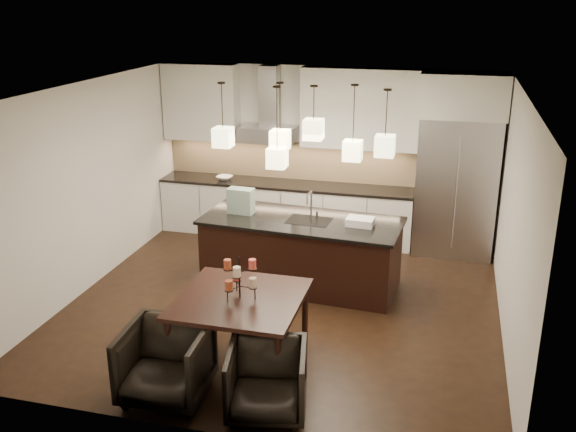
% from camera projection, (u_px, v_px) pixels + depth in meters
% --- Properties ---
extents(floor, '(5.50, 5.50, 0.02)m').
position_uv_depth(floor, '(284.00, 303.00, 8.50)').
color(floor, black).
rests_on(floor, ground).
extents(ceiling, '(5.50, 5.50, 0.02)m').
position_uv_depth(ceiling, '(284.00, 89.00, 7.58)').
color(ceiling, white).
rests_on(ceiling, wall_back).
extents(wall_back, '(5.50, 0.02, 2.80)m').
position_uv_depth(wall_back, '(327.00, 152.00, 10.57)').
color(wall_back, silver).
rests_on(wall_back, ground).
extents(wall_front, '(5.50, 0.02, 2.80)m').
position_uv_depth(wall_front, '(202.00, 298.00, 5.52)').
color(wall_front, silver).
rests_on(wall_front, ground).
extents(wall_left, '(0.02, 5.50, 2.80)m').
position_uv_depth(wall_left, '(88.00, 187.00, 8.69)').
color(wall_left, silver).
rests_on(wall_left, ground).
extents(wall_right, '(0.02, 5.50, 2.80)m').
position_uv_depth(wall_right, '(515.00, 221.00, 7.39)').
color(wall_right, silver).
rests_on(wall_right, ground).
extents(refrigerator, '(1.20, 0.72, 2.15)m').
position_uv_depth(refrigerator, '(456.00, 187.00, 9.83)').
color(refrigerator, '#B7B7BA').
rests_on(refrigerator, floor).
extents(fridge_panel, '(1.26, 0.72, 0.65)m').
position_uv_depth(fridge_panel, '(464.00, 95.00, 9.37)').
color(fridge_panel, silver).
rests_on(fridge_panel, refrigerator).
extents(lower_cabinets, '(4.21, 0.62, 0.88)m').
position_uv_depth(lower_cabinets, '(285.00, 211.00, 10.73)').
color(lower_cabinets, silver).
rests_on(lower_cabinets, floor).
extents(countertop, '(4.21, 0.66, 0.04)m').
position_uv_depth(countertop, '(285.00, 184.00, 10.58)').
color(countertop, black).
rests_on(countertop, lower_cabinets).
extents(backsplash, '(4.21, 0.02, 0.63)m').
position_uv_depth(backsplash, '(290.00, 160.00, 10.74)').
color(backsplash, '#D4B283').
rests_on(backsplash, countertop).
extents(upper_cab_left, '(1.25, 0.35, 1.25)m').
position_uv_depth(upper_cab_left, '(201.00, 102.00, 10.63)').
color(upper_cab_left, silver).
rests_on(upper_cab_left, wall_back).
extents(upper_cab_right, '(1.85, 0.35, 1.25)m').
position_uv_depth(upper_cab_right, '(360.00, 109.00, 10.01)').
color(upper_cab_right, silver).
rests_on(upper_cab_right, wall_back).
extents(hood_canopy, '(0.90, 0.52, 0.24)m').
position_uv_depth(hood_canopy, '(268.00, 134.00, 10.42)').
color(hood_canopy, '#B7B7BA').
rests_on(hood_canopy, wall_back).
extents(hood_chimney, '(0.30, 0.28, 0.96)m').
position_uv_depth(hood_chimney, '(270.00, 96.00, 10.33)').
color(hood_chimney, '#B7B7BA').
rests_on(hood_chimney, hood_canopy).
extents(fruit_bowl, '(0.30, 0.30, 0.06)m').
position_uv_depth(fruit_bowl, '(224.00, 178.00, 10.76)').
color(fruit_bowl, silver).
rests_on(fruit_bowl, countertop).
extents(island_body, '(2.70, 1.24, 0.93)m').
position_uv_depth(island_body, '(301.00, 253.00, 8.90)').
color(island_body, black).
rests_on(island_body, floor).
extents(island_top, '(2.79, 1.33, 0.04)m').
position_uv_depth(island_top, '(301.00, 221.00, 8.74)').
color(island_top, black).
rests_on(island_top, island_body).
extents(faucet, '(0.12, 0.26, 0.40)m').
position_uv_depth(faucet, '(311.00, 204.00, 8.73)').
color(faucet, silver).
rests_on(faucet, island_top).
extents(tote_bag, '(0.37, 0.21, 0.36)m').
position_uv_depth(tote_bag, '(241.00, 201.00, 8.93)').
color(tote_bag, '#1C4D2E').
rests_on(tote_bag, island_top).
extents(food_container, '(0.37, 0.28, 0.11)m').
position_uv_depth(food_container, '(360.00, 222.00, 8.49)').
color(food_container, silver).
rests_on(food_container, island_top).
extents(dining_table, '(1.33, 1.33, 0.80)m').
position_uv_depth(dining_table, '(241.00, 330.00, 7.01)').
color(dining_table, black).
rests_on(dining_table, floor).
extents(candelabra, '(0.38, 0.38, 0.47)m').
position_uv_depth(candelabra, '(239.00, 277.00, 6.80)').
color(candelabra, black).
rests_on(candelabra, dining_table).
extents(candle_a, '(0.08, 0.08, 0.11)m').
position_uv_depth(candle_a, '(253.00, 283.00, 6.78)').
color(candle_a, beige).
rests_on(candle_a, candelabra).
extents(candle_b, '(0.08, 0.08, 0.11)m').
position_uv_depth(candle_b, '(237.00, 276.00, 6.95)').
color(candle_b, '#E24C3E').
rests_on(candle_b, candelabra).
extents(candle_c, '(0.08, 0.08, 0.11)m').
position_uv_depth(candle_c, '(229.00, 285.00, 6.72)').
color(candle_c, '#A94626').
rests_on(candle_c, candelabra).
extents(candle_d, '(0.08, 0.08, 0.11)m').
position_uv_depth(candle_d, '(252.00, 264.00, 6.82)').
color(candle_d, '#E24C3E').
rests_on(candle_d, candelabra).
extents(candle_e, '(0.08, 0.08, 0.11)m').
position_uv_depth(candle_e, '(227.00, 264.00, 6.81)').
color(candle_e, '#A94626').
rests_on(candle_e, candelabra).
extents(candle_f, '(0.08, 0.08, 0.11)m').
position_uv_depth(candle_f, '(237.00, 272.00, 6.63)').
color(candle_f, beige).
rests_on(candle_f, candelabra).
extents(armchair_left, '(0.87, 0.89, 0.77)m').
position_uv_depth(armchair_left, '(166.00, 363.00, 6.41)').
color(armchair_left, black).
rests_on(armchair_left, floor).
extents(armchair_right, '(0.89, 0.90, 0.70)m').
position_uv_depth(armchair_right, '(267.00, 381.00, 6.17)').
color(armchair_right, black).
rests_on(armchair_right, floor).
extents(pendant_a, '(0.24, 0.24, 0.26)m').
position_uv_depth(pendant_a, '(223.00, 137.00, 8.48)').
color(pendant_a, '#FFF8B3').
rests_on(pendant_a, ceiling).
extents(pendant_b, '(0.24, 0.24, 0.26)m').
position_uv_depth(pendant_b, '(280.00, 140.00, 8.49)').
color(pendant_b, '#FFF8B3').
rests_on(pendant_b, ceiling).
extents(pendant_c, '(0.24, 0.24, 0.26)m').
position_uv_depth(pendant_c, '(314.00, 129.00, 8.14)').
color(pendant_c, '#FFF8B3').
rests_on(pendant_c, ceiling).
extents(pendant_d, '(0.24, 0.24, 0.26)m').
position_uv_depth(pendant_d, '(353.00, 151.00, 8.34)').
color(pendant_d, '#FFF8B3').
rests_on(pendant_d, ceiling).
extents(pendant_e, '(0.24, 0.24, 0.26)m').
position_uv_depth(pendant_e, '(385.00, 146.00, 7.89)').
color(pendant_e, '#FFF8B3').
rests_on(pendant_e, ceiling).
extents(pendant_f, '(0.24, 0.24, 0.26)m').
position_uv_depth(pendant_f, '(277.00, 158.00, 8.20)').
color(pendant_f, '#FFF8B3').
rests_on(pendant_f, ceiling).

